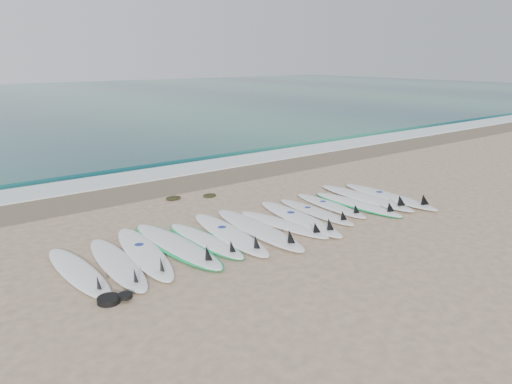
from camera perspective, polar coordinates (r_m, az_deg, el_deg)
ground at (r=9.94m, az=1.07°, el=-4.04°), size 120.00×120.00×0.00m
wet_sand_band at (r=13.23m, az=-10.21°, el=0.67°), size 120.00×1.80×0.01m
foam_band at (r=14.45m, az=-12.84°, el=1.81°), size 120.00×1.40×0.04m
wave_crest at (r=15.79m, az=-15.21°, el=2.89°), size 120.00×1.00×0.10m
surfboard_0 at (r=8.29m, az=-19.57°, el=-8.62°), size 0.51×2.39×0.31m
surfboard_1 at (r=8.41m, az=-15.50°, el=-7.90°), size 0.80×2.59×0.33m
surfboard_2 at (r=8.73m, az=-12.59°, el=-6.79°), size 1.02×2.79×0.35m
surfboard_3 at (r=8.98m, az=-9.02°, el=-6.02°), size 0.71×2.85×0.36m
surfboard_4 at (r=9.17m, az=-5.75°, el=-5.53°), size 0.58×2.33×0.29m
surfboard_5 at (r=9.40m, az=-2.92°, el=-4.81°), size 0.92×2.83×0.35m
surfboard_6 at (r=9.63m, az=0.41°, el=-4.28°), size 0.86×2.95×0.37m
surfboard_7 at (r=9.96m, az=3.29°, el=-3.71°), size 0.74×2.38×0.30m
surfboard_8 at (r=10.31m, az=5.11°, el=-3.01°), size 0.94×2.84×0.36m
surfboard_9 at (r=10.81m, az=6.95°, el=-2.26°), size 0.59×2.35×0.30m
surfboard_10 at (r=11.31m, az=8.61°, el=-1.54°), size 0.69×2.33×0.29m
surfboard_11 at (r=11.52m, az=11.57°, el=-1.38°), size 0.62×2.49×0.32m
surfboard_12 at (r=12.04m, az=12.56°, el=-0.64°), size 0.69×2.86×0.36m
surfboard_13 at (r=12.27m, az=15.13°, el=-0.50°), size 0.80×2.85×0.36m
seaweed_near at (r=11.99m, az=-9.44°, el=-0.68°), size 0.38×0.29×0.07m
seaweed_far at (r=12.12m, az=-5.34°, el=-0.38°), size 0.34×0.26×0.07m
leash_coil at (r=7.31m, az=-16.07°, el=-11.66°), size 0.46×0.36×0.11m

